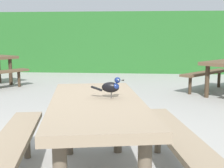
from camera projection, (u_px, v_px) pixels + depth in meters
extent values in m
plane|color=gray|center=(73.00, 168.00, 2.99)|extent=(60.00, 60.00, 0.00)
cube|color=#235B23|center=(122.00, 42.00, 10.98)|extent=(28.00, 1.72, 2.03)
cube|color=#84725B|center=(97.00, 104.00, 2.57)|extent=(1.09, 1.91, 0.07)
cylinder|color=brown|center=(69.00, 124.00, 3.30)|extent=(0.09, 0.09, 0.67)
cylinder|color=brown|center=(118.00, 123.00, 3.35)|extent=(0.09, 0.09, 0.67)
cube|color=#84725B|center=(13.00, 140.00, 2.55)|extent=(0.60, 1.73, 0.05)
cylinder|color=brown|center=(27.00, 140.00, 3.21)|extent=(0.07, 0.07, 0.39)
cube|color=#84725B|center=(177.00, 135.00, 2.69)|extent=(0.60, 1.73, 0.05)
cylinder|color=brown|center=(158.00, 135.00, 3.36)|extent=(0.07, 0.07, 0.39)
ellipsoid|color=black|center=(110.00, 87.00, 2.63)|extent=(0.15, 0.08, 0.09)
ellipsoid|color=navy|center=(115.00, 87.00, 2.63)|extent=(0.07, 0.06, 0.06)
sphere|color=navy|center=(117.00, 80.00, 2.62)|extent=(0.05, 0.05, 0.05)
sphere|color=#EAE08C|center=(119.00, 79.00, 2.63)|extent=(0.01, 0.01, 0.01)
sphere|color=#EAE08C|center=(119.00, 80.00, 2.59)|extent=(0.01, 0.01, 0.01)
cone|color=black|center=(122.00, 80.00, 2.61)|extent=(0.03, 0.02, 0.02)
cube|color=black|center=(97.00, 88.00, 2.65)|extent=(0.10, 0.04, 0.04)
cylinder|color=#47423D|center=(112.00, 95.00, 2.66)|extent=(0.01, 0.01, 0.05)
cylinder|color=#47423D|center=(111.00, 95.00, 2.63)|extent=(0.01, 0.01, 0.05)
cylinder|color=#382B1D|center=(11.00, 72.00, 7.91)|extent=(0.09, 0.09, 0.67)
cylinder|color=#382B1D|center=(19.00, 79.00, 7.62)|extent=(0.07, 0.07, 0.39)
cylinder|color=#382B1D|center=(207.00, 81.00, 6.30)|extent=(0.09, 0.09, 0.67)
cube|color=brown|center=(206.00, 73.00, 7.07)|extent=(1.34, 1.47, 0.05)
cylinder|color=#382B1D|center=(219.00, 79.00, 7.54)|extent=(0.07, 0.07, 0.39)
cylinder|color=#382B1D|center=(190.00, 85.00, 6.67)|extent=(0.07, 0.07, 0.39)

